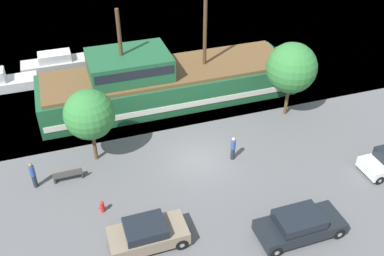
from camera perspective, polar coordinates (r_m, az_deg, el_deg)
The scene contains 11 objects.
ground_plane at distance 27.88m, azimuth 1.05°, elevation -4.31°, with size 160.00×160.00×0.00m, color #5B5B5E.
pirate_ship at distance 33.48m, azimuth -3.59°, elevation 6.24°, with size 21.03×5.50×8.62m.
moored_boat_outer at distance 40.37m, azimuth -17.14°, elevation 8.39°, with size 6.97×1.99×1.53m.
parked_car_curb_front at distance 23.57m, azimuth 14.15°, elevation -12.41°, with size 4.62×2.02×1.45m.
parked_car_curb_mid at distance 22.59m, azimuth -5.97°, elevation -13.87°, with size 4.02×1.97×1.46m.
fire_hydrant at distance 24.77m, azimuth -11.89°, elevation -10.16°, with size 0.42×0.25×0.76m.
bench_promenade_east at distance 27.21m, azimuth -16.21°, elevation -5.99°, with size 1.75×0.45×0.85m.
pedestrian_walking_near at distance 27.07m, azimuth -20.43°, elevation -5.88°, with size 0.32×0.32×1.80m.
pedestrian_walking_far at distance 27.59m, azimuth 5.48°, elevation -2.70°, with size 0.32×0.32×1.70m.
tree_row_east at distance 26.74m, azimuth -13.51°, elevation 1.74°, with size 3.14×3.14×5.01m.
tree_row_mideast at distance 31.25m, azimuth 13.12°, elevation 7.81°, with size 3.62×3.62×5.65m.
Camera 1 is at (-7.35, -20.24, 17.71)m, focal length 40.00 mm.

